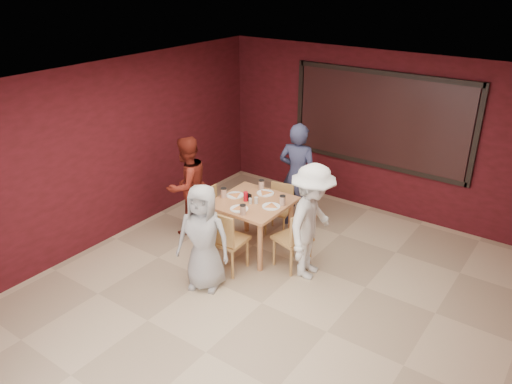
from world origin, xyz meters
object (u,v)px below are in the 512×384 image
Objects in this scene: chair_front at (225,238)px; diner_front at (203,238)px; chair_right at (296,236)px; diner_back at (298,176)px; diner_right at (312,222)px; chair_back at (280,205)px; diner_left at (187,186)px; dining_table at (253,208)px; chair_left at (215,211)px.

chair_front is 0.65× the size of diner_front.
diner_front is at bearing -126.39° from chair_right.
diner_front is 2.25m from diner_back.
chair_back is at bearing 43.68° from diner_right.
diner_left is at bearing -144.46° from chair_back.
chair_left is at bearing -175.48° from dining_table.
diner_front is (0.73, -1.10, 0.27)m from chair_left.
diner_front is (0.03, -1.15, 0.03)m from dining_table.
diner_back reaches higher than dining_table.
chair_front is 1.85m from diner_back.
chair_front is at bearing -41.39° from chair_left.
chair_back is at bearing 61.34° from diner_back.
chair_front is at bearing 114.22° from diner_right.
chair_back is (-0.04, 1.47, -0.09)m from chair_front.
chair_right is 2.05m from diner_left.
chair_right is (0.78, 0.64, -0.01)m from chair_front.
diner_back is at bearing 54.44° from chair_left.
chair_back is 1.40m from diner_right.
diner_right is (1.01, 0.64, 0.29)m from chair_front.
chair_right is at bearing 110.90° from diner_back.
chair_right is at bearing -0.67° from chair_left.
chair_right reaches higher than chair_back.
diner_right reaches higher than dining_table.
diner_left is (-1.21, -0.11, 0.09)m from dining_table.
dining_table reaches higher than chair_back.
dining_table is 0.74m from chair_front.
diner_left is at bearing 32.06° from diner_back.
diner_right reaches higher than diner_front.
diner_front is at bearing -92.30° from chair_front.
chair_front is 1.01m from chair_right.
diner_back is 1.80m from diner_left.
chair_left is at bearing 103.15° from diner_front.
diner_front reaches higher than chair_right.
diner_back reaches higher than chair_right.
diner_left is (-1.21, -0.87, 0.35)m from chair_back.
dining_table is 0.85m from chair_right.
chair_left is 0.50× the size of diner_right.
chair_front is at bearing -140.32° from chair_right.
chair_left is at bearing 44.20° from diner_back.
chair_left is at bearing 81.21° from diner_right.
chair_left is at bearing 101.68° from diner_left.
chair_right is 0.58× the size of diner_left.
chair_left is (-0.75, 0.66, -0.07)m from chair_front.
chair_back is (0.00, 0.75, -0.27)m from dining_table.
dining_table is 1.11m from diner_back.
dining_table is at bearing 4.52° from chair_left.
diner_left is 0.97× the size of diner_right.
diner_front is 1.62m from diner_left.
chair_front is 0.54× the size of diner_back.
diner_right reaches higher than chair_right.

